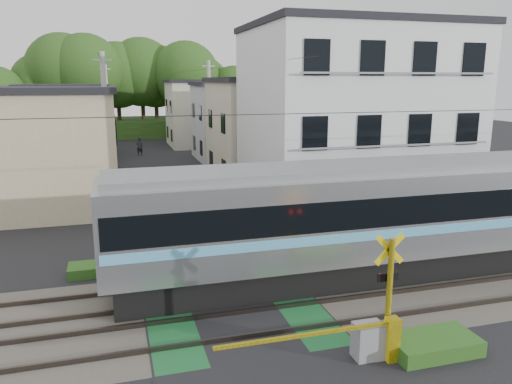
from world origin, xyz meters
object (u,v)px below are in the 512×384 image
object	(u,v)px
pedestrian	(140,146)
crossing_signal_far	(136,253)
crossing_signal_near	(373,332)
apartment_block	(352,120)

from	to	relation	value
pedestrian	crossing_signal_far	bearing A→B (deg)	74.44
crossing_signal_near	apartment_block	world-z (taller)	apartment_block
crossing_signal_near	crossing_signal_far	xyz separation A→B (m)	(-5.17, 7.31, 0.00)
crossing_signal_far	apartment_block	size ratio (longest dim) A/B	0.46
crossing_signal_near	apartment_block	bearing A→B (deg)	65.78
crossing_signal_near	pedestrian	distance (m)	36.06
crossing_signal_near	pedestrian	bearing A→B (deg)	95.50
crossing_signal_near	crossing_signal_far	bearing A→B (deg)	125.29
crossing_signal_far	apartment_block	distance (m)	13.14
crossing_signal_far	apartment_block	bearing A→B (deg)	27.78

